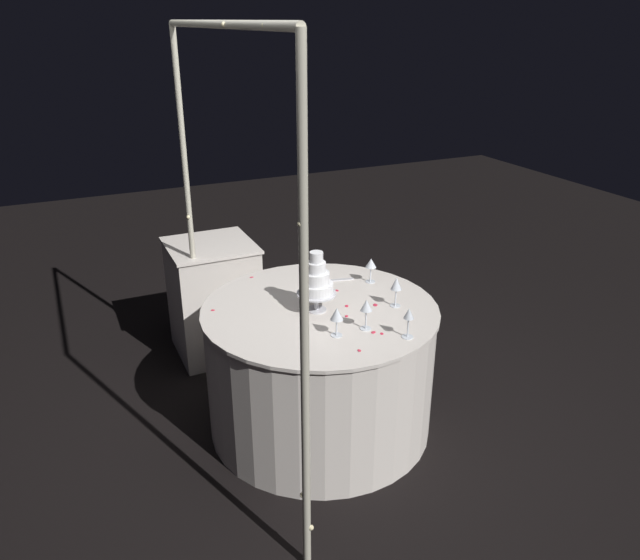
# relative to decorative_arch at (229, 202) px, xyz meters

# --- Properties ---
(ground_plane) EXTENTS (12.00, 12.00, 0.00)m
(ground_plane) POSITION_rel_decorative_arch_xyz_m (0.00, -0.49, -1.46)
(ground_plane) COLOR black
(decorative_arch) EXTENTS (1.90, 0.05, 2.28)m
(decorative_arch) POSITION_rel_decorative_arch_xyz_m (0.00, 0.00, 0.00)
(decorative_arch) COLOR #B7B29E
(decorative_arch) RESTS_ON ground
(main_table) EXTENTS (1.34, 1.34, 0.79)m
(main_table) POSITION_rel_decorative_arch_xyz_m (0.00, -0.49, -1.06)
(main_table) COLOR silver
(main_table) RESTS_ON ground
(side_table) EXTENTS (0.59, 0.59, 0.84)m
(side_table) POSITION_rel_decorative_arch_xyz_m (1.14, -0.17, -1.04)
(side_table) COLOR silver
(side_table) RESTS_ON ground
(tiered_cake) EXTENTS (0.22, 0.22, 0.35)m
(tiered_cake) POSITION_rel_decorative_arch_xyz_m (-0.02, -0.46, -0.50)
(tiered_cake) COLOR silver
(tiered_cake) RESTS_ON main_table
(wine_glass_0) EXTENTS (0.07, 0.07, 0.15)m
(wine_glass_0) POSITION_rel_decorative_arch_xyz_m (0.20, -0.92, -0.55)
(wine_glass_0) COLOR silver
(wine_glass_0) RESTS_ON main_table
(wine_glass_1) EXTENTS (0.06, 0.06, 0.17)m
(wine_glass_1) POSITION_rel_decorative_arch_xyz_m (-0.33, -0.60, -0.54)
(wine_glass_1) COLOR silver
(wine_glass_1) RESTS_ON main_table
(wine_glass_2) EXTENTS (0.06, 0.06, 0.16)m
(wine_glass_2) POSITION_rel_decorative_arch_xyz_m (-0.50, -0.75, -0.55)
(wine_glass_2) COLOR silver
(wine_glass_2) RESTS_ON main_table
(wine_glass_3) EXTENTS (0.06, 0.06, 0.18)m
(wine_glass_3) POSITION_rel_decorative_arch_xyz_m (-0.16, -0.89, -0.54)
(wine_glass_3) COLOR silver
(wine_glass_3) RESTS_ON main_table
(wine_glass_4) EXTENTS (0.07, 0.07, 0.16)m
(wine_glass_4) POSITION_rel_decorative_arch_xyz_m (-0.33, -0.43, -0.55)
(wine_glass_4) COLOR silver
(wine_glass_4) RESTS_ON main_table
(cake_knife) EXTENTS (0.08, 0.29, 0.01)m
(cake_knife) POSITION_rel_decorative_arch_xyz_m (0.32, -0.69, -0.67)
(cake_knife) COLOR silver
(cake_knife) RESTS_ON main_table
(rose_petal_0) EXTENTS (0.03, 0.03, 0.00)m
(rose_petal_0) POSITION_rel_decorative_arch_xyz_m (-0.42, -0.65, -0.67)
(rose_petal_0) COLOR #E02D47
(rose_petal_0) RESTS_ON main_table
(rose_petal_1) EXTENTS (0.03, 0.03, 0.00)m
(rose_petal_1) POSITION_rel_decorative_arch_xyz_m (-0.16, -0.58, -0.67)
(rose_petal_1) COLOR #E02D47
(rose_petal_1) RESTS_ON main_table
(rose_petal_2) EXTENTS (0.02, 0.03, 0.00)m
(rose_petal_2) POSITION_rel_decorative_arch_xyz_m (0.57, -0.28, -0.67)
(rose_petal_2) COLOR #E02D47
(rose_petal_2) RESTS_ON main_table
(rose_petal_3) EXTENTS (0.04, 0.04, 0.00)m
(rose_petal_3) POSITION_rel_decorative_arch_xyz_m (-0.10, -0.79, -0.67)
(rose_petal_3) COLOR #E02D47
(rose_petal_3) RESTS_ON main_table
(rose_petal_4) EXTENTS (0.03, 0.04, 0.00)m
(rose_petal_4) POSITION_rel_decorative_arch_xyz_m (-0.38, -0.62, -0.67)
(rose_petal_4) COLOR #E02D47
(rose_petal_4) RESTS_ON main_table
(rose_petal_5) EXTENTS (0.04, 0.04, 0.00)m
(rose_petal_5) POSITION_rel_decorative_arch_xyz_m (0.45, -0.69, -0.67)
(rose_petal_5) COLOR #E02D47
(rose_petal_5) RESTS_ON main_table
(rose_petal_6) EXTENTS (0.03, 0.03, 0.00)m
(rose_petal_6) POSITION_rel_decorative_arch_xyz_m (0.22, 0.07, -0.67)
(rose_petal_6) COLOR #E02D47
(rose_petal_6) RESTS_ON main_table
(rose_petal_7) EXTENTS (0.03, 0.02, 0.00)m
(rose_petal_7) POSITION_rel_decorative_arch_xyz_m (-0.52, -0.46, -0.67)
(rose_petal_7) COLOR #E02D47
(rose_petal_7) RESTS_ON main_table
(rose_petal_8) EXTENTS (0.04, 0.03, 0.00)m
(rose_petal_8) POSITION_rel_decorative_arch_xyz_m (-0.05, -0.64, -0.67)
(rose_petal_8) COLOR #E02D47
(rose_petal_8) RESTS_ON main_table
(rose_petal_9) EXTENTS (0.03, 0.02, 0.00)m
(rose_petal_9) POSITION_rel_decorative_arch_xyz_m (0.17, -0.68, -0.67)
(rose_petal_9) COLOR #E02D47
(rose_petal_9) RESTS_ON main_table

